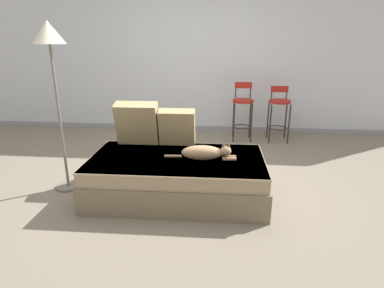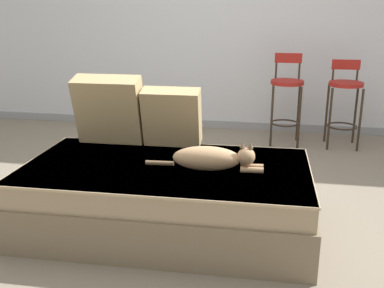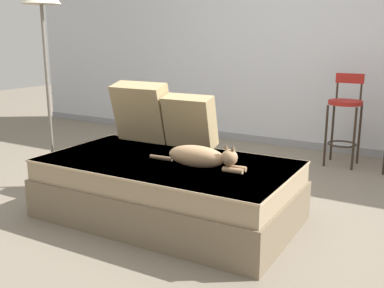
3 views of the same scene
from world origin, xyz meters
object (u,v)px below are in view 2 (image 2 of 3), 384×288
Objects in this scene: throw_pillow_corner at (110,109)px; cat at (211,158)px; couch at (167,196)px; bar_stool_near_window at (287,93)px; bar_stool_by_doorway at (345,96)px; throw_pillow_middle at (172,117)px.

throw_pillow_corner reaches higher than cat.
bar_stool_near_window reaches higher than couch.
couch is at bearing -123.12° from bar_stool_by_doorway.
throw_pillow_corner is at bearing -127.36° from bar_stool_near_window.
throw_pillow_corner is 0.57× the size of bar_stool_by_doorway.
throw_pillow_middle is 0.58× the size of cat.
throw_pillow_corner is at bearing -179.20° from throw_pillow_middle.
bar_stool_near_window is 0.58m from bar_stool_by_doorway.
throw_pillow_corner is 0.46m from throw_pillow_middle.
couch is 3.66× the size of throw_pillow_corner.
throw_pillow_middle is at bearing -116.37° from bar_stool_near_window.
throw_pillow_corner is at bearing 141.89° from couch.
throw_pillow_corner reaches higher than bar_stool_near_window.
bar_stool_near_window is (1.30, 1.71, -0.15)m from throw_pillow_corner.
couch is 2.09× the size of bar_stool_by_doorway.
cat is 2.20m from bar_stool_near_window.
couch is at bearing 173.58° from cat.
throw_pillow_corner is 2.55m from bar_stool_by_doorway.
throw_pillow_middle is 2.23m from bar_stool_by_doorway.
couch is 2.28m from bar_stool_near_window.
couch is at bearing -82.77° from throw_pillow_middle.
couch is 0.42m from cat.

